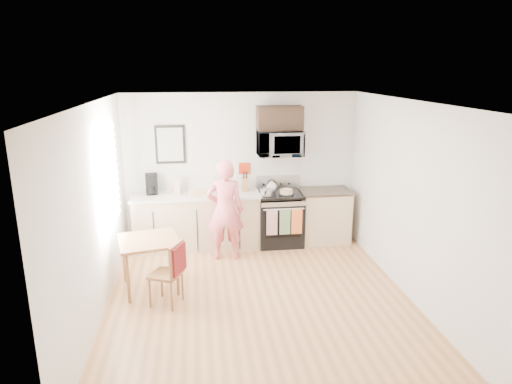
{
  "coord_description": "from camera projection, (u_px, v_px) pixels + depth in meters",
  "views": [
    {
      "loc": [
        -0.77,
        -5.43,
        3.0
      ],
      "look_at": [
        0.08,
        1.0,
        1.22
      ],
      "focal_mm": 32.0,
      "sensor_mm": 36.0,
      "label": 1
    }
  ],
  "objects": [
    {
      "name": "milk_carton",
      "position": [
        177.0,
        186.0,
        7.67
      ],
      "size": [
        0.1,
        0.1,
        0.26
      ],
      "primitive_type": "cube",
      "rotation": [
        0.0,
        0.0,
        0.0
      ],
      "color": "tan",
      "rests_on": "countertop_left"
    },
    {
      "name": "pot",
      "position": [
        267.0,
        192.0,
        7.62
      ],
      "size": [
        0.22,
        0.37,
        0.11
      ],
      "rotation": [
        0.0,
        0.0,
        -0.26
      ],
      "color": "#B6B7BC",
      "rests_on": "range"
    },
    {
      "name": "countertop_right",
      "position": [
        325.0,
        191.0,
        7.93
      ],
      "size": [
        0.88,
        0.64,
        0.04
      ],
      "primitive_type": "cube",
      "color": "black",
      "rests_on": "cabinet_right"
    },
    {
      "name": "utensil_crock",
      "position": [
        222.0,
        183.0,
        7.85
      ],
      "size": [
        0.11,
        0.11,
        0.34
      ],
      "color": "#A8250E",
      "rests_on": "countertop_left"
    },
    {
      "name": "ceiling",
      "position": [
        260.0,
        102.0,
        5.4
      ],
      "size": [
        4.0,
        4.6,
        0.04
      ],
      "primitive_type": "cube",
      "color": "white",
      "rests_on": "back_wall"
    },
    {
      "name": "cake",
      "position": [
        286.0,
        192.0,
        7.7
      ],
      "size": [
        0.26,
        0.26,
        0.09
      ],
      "color": "black",
      "rests_on": "range"
    },
    {
      "name": "right_wall",
      "position": [
        410.0,
        201.0,
        5.99
      ],
      "size": [
        0.04,
        4.6,
        2.6
      ],
      "primitive_type": "cube",
      "color": "silver",
      "rests_on": "floor"
    },
    {
      "name": "countertop_left",
      "position": [
        196.0,
        196.0,
        7.65
      ],
      "size": [
        2.14,
        0.64,
        0.04
      ],
      "primitive_type": "cube",
      "color": "beige",
      "rests_on": "cabinet_left"
    },
    {
      "name": "knife_block",
      "position": [
        245.0,
        184.0,
        7.84
      ],
      "size": [
        0.11,
        0.15,
        0.23
      ],
      "primitive_type": "cube",
      "rotation": [
        0.0,
        0.0,
        -0.0
      ],
      "color": "brown",
      "rests_on": "countertop_left"
    },
    {
      "name": "cabinet_right",
      "position": [
        324.0,
        217.0,
        8.06
      ],
      "size": [
        0.84,
        0.6,
        0.9
      ],
      "primitive_type": "cube",
      "color": "tan",
      "rests_on": "floor"
    },
    {
      "name": "range",
      "position": [
        280.0,
        220.0,
        7.94
      ],
      "size": [
        0.76,
        0.7,
        1.16
      ],
      "color": "black",
      "rests_on": "floor"
    },
    {
      "name": "front_wall",
      "position": [
        301.0,
        294.0,
        3.54
      ],
      "size": [
        4.0,
        0.04,
        2.6
      ],
      "primitive_type": "cube",
      "color": "silver",
      "rests_on": "floor"
    },
    {
      "name": "floor",
      "position": [
        260.0,
        300.0,
        6.08
      ],
      "size": [
        4.6,
        4.6,
        0.0
      ],
      "primitive_type": "plane",
      "color": "#99673B",
      "rests_on": "ground"
    },
    {
      "name": "coffee_maker",
      "position": [
        151.0,
        185.0,
        7.65
      ],
      "size": [
        0.22,
        0.3,
        0.34
      ],
      "rotation": [
        0.0,
        0.0,
        0.13
      ],
      "color": "black",
      "rests_on": "countertop_left"
    },
    {
      "name": "cabinet_left",
      "position": [
        197.0,
        222.0,
        7.77
      ],
      "size": [
        2.1,
        0.6,
        0.9
      ],
      "primitive_type": "cube",
      "color": "tan",
      "rests_on": "floor"
    },
    {
      "name": "wall_art",
      "position": [
        170.0,
        144.0,
        7.64
      ],
      "size": [
        0.5,
        0.04,
        0.65
      ],
      "color": "black",
      "rests_on": "back_wall"
    },
    {
      "name": "chair",
      "position": [
        174.0,
        266.0,
        5.81
      ],
      "size": [
        0.51,
        0.49,
        0.86
      ],
      "rotation": [
        0.0,
        0.0,
        -0.43
      ],
      "color": "brown",
      "rests_on": "floor"
    },
    {
      "name": "bread_bag",
      "position": [
        199.0,
        193.0,
        7.53
      ],
      "size": [
        0.33,
        0.2,
        0.11
      ],
      "primitive_type": "cube",
      "rotation": [
        0.0,
        0.0,
        0.19
      ],
      "color": "tan",
      "rests_on": "countertop_left"
    },
    {
      "name": "upper_cabinet",
      "position": [
        280.0,
        118.0,
        7.62
      ],
      "size": [
        0.76,
        0.35,
        0.4
      ],
      "primitive_type": "cube",
      "color": "black",
      "rests_on": "back_wall"
    },
    {
      "name": "kettle",
      "position": [
        272.0,
        187.0,
        7.84
      ],
      "size": [
        0.17,
        0.17,
        0.22
      ],
      "color": "white",
      "rests_on": "range"
    },
    {
      "name": "window",
      "position": [
        109.0,
        178.0,
        6.19
      ],
      "size": [
        0.06,
        1.4,
        1.5
      ],
      "color": "silver",
      "rests_on": "left_wall"
    },
    {
      "name": "microwave",
      "position": [
        280.0,
        143.0,
        7.69
      ],
      "size": [
        0.76,
        0.51,
        0.42
      ],
      "primitive_type": "imported",
      "color": "#B6B7BC",
      "rests_on": "back_wall"
    },
    {
      "name": "fruit_bowl",
      "position": [
        176.0,
        190.0,
        7.76
      ],
      "size": [
        0.28,
        0.28,
        0.1
      ],
      "color": "white",
      "rests_on": "countertop_left"
    },
    {
      "name": "dining_table",
      "position": [
        149.0,
        245.0,
        6.24
      ],
      "size": [
        0.81,
        0.81,
        0.73
      ],
      "rotation": [
        0.0,
        0.0,
        0.21
      ],
      "color": "brown",
      "rests_on": "floor"
    },
    {
      "name": "back_wall",
      "position": [
        241.0,
        168.0,
        7.94
      ],
      "size": [
        4.0,
        0.04,
        2.6
      ],
      "primitive_type": "cube",
      "color": "silver",
      "rests_on": "floor"
    },
    {
      "name": "person",
      "position": [
        225.0,
        210.0,
        7.21
      ],
      "size": [
        0.61,
        0.42,
        1.63
      ],
      "primitive_type": "imported",
      "rotation": [
        0.0,
        0.0,
        3.09
      ],
      "color": "#D33A50",
      "rests_on": "floor"
    },
    {
      "name": "wall_trivet",
      "position": [
        244.0,
        168.0,
        7.93
      ],
      "size": [
        0.2,
        0.02,
        0.2
      ],
      "primitive_type": "cube",
      "color": "#A8250E",
      "rests_on": "back_wall"
    },
    {
      "name": "left_wall",
      "position": [
        96.0,
        214.0,
        5.48
      ],
      "size": [
        0.04,
        4.6,
        2.6
      ],
      "primitive_type": "cube",
      "color": "silver",
      "rests_on": "floor"
    }
  ]
}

